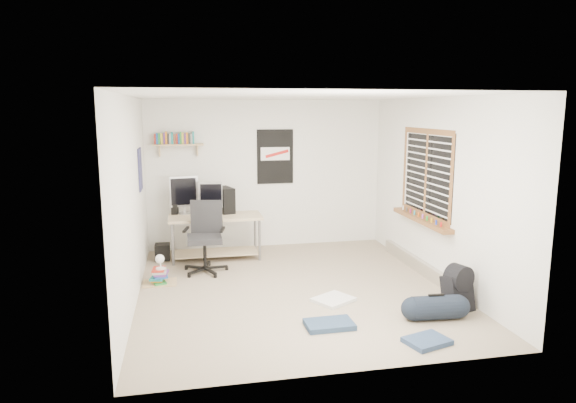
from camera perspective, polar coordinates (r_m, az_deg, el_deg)
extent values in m
cube|color=gray|center=(6.89, 0.66, -9.70)|extent=(4.00, 4.50, 0.01)
cube|color=white|center=(6.48, 0.70, 11.66)|extent=(4.00, 4.50, 0.01)
cube|color=silver|center=(8.76, -2.42, 3.04)|extent=(4.00, 0.01, 2.50)
cube|color=silver|center=(6.46, -16.99, 0.04)|extent=(0.01, 4.50, 2.50)
cube|color=silver|center=(7.25, 16.36, 1.15)|extent=(0.01, 4.50, 2.50)
cube|color=tan|center=(8.21, -8.03, -3.83)|extent=(1.53, 0.85, 0.66)
cube|color=#AFAEB4|center=(8.34, -11.46, 0.06)|extent=(0.45, 0.19, 0.49)
cube|color=#98989D|center=(8.17, -8.55, -0.36)|extent=(0.37, 0.13, 0.40)
cube|color=black|center=(8.36, -7.01, 0.07)|extent=(0.31, 0.46, 0.44)
cube|color=black|center=(8.24, -9.76, -1.66)|extent=(0.38, 0.24, 0.02)
cube|color=black|center=(8.35, -12.46, -0.96)|extent=(0.12, 0.12, 0.20)
cube|color=black|center=(8.20, -8.30, -1.17)|extent=(0.11, 0.11, 0.16)
cube|color=black|center=(7.52, -9.27, -4.17)|extent=(0.81, 0.81, 1.03)
cube|color=tan|center=(8.49, -12.09, 6.19)|extent=(0.80, 0.22, 0.24)
cube|color=black|center=(8.73, -1.43, 5.00)|extent=(0.62, 0.03, 0.92)
cube|color=navy|center=(7.61, -16.10, 3.46)|extent=(0.02, 0.42, 0.60)
cube|color=brown|center=(7.47, 15.00, 3.01)|extent=(0.10, 1.50, 1.26)
cube|color=#B7B2A8|center=(7.75, 14.57, -7.02)|extent=(0.08, 2.50, 0.18)
cube|color=black|center=(6.46, 18.33, -9.67)|extent=(0.40, 0.36, 0.45)
cylinder|color=black|center=(6.13, 16.08, -11.23)|extent=(0.29, 0.29, 0.54)
cube|color=silver|center=(6.48, 5.07, -10.80)|extent=(0.59, 0.56, 0.04)
cube|color=#233650|center=(5.76, 4.61, -13.45)|extent=(0.53, 0.34, 0.06)
cube|color=navy|center=(5.56, 15.18, -14.74)|extent=(0.50, 0.43, 0.05)
cube|color=brown|center=(7.25, -14.10, -7.69)|extent=(0.55, 0.50, 0.31)
cube|color=silver|center=(7.17, -14.02, -5.98)|extent=(0.20, 0.25, 0.22)
cube|color=black|center=(8.31, -13.77, -5.45)|extent=(0.23, 0.23, 0.25)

